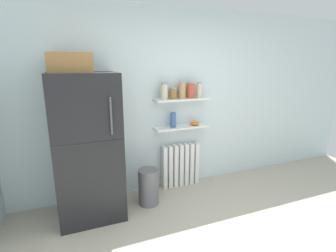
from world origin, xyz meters
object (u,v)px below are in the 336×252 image
Objects in this scene: radiator at (180,165)px; storage_jar_4 at (199,90)px; refrigerator at (87,143)px; storage_jar_1 at (173,93)px; storage_jar_0 at (164,91)px; shelf_bowl at (194,123)px; storage_jar_2 at (182,90)px; trash_bin at (149,187)px; storage_jar_3 at (191,90)px; vase at (173,120)px.

storage_jar_4 reaches higher than radiator.
storage_jar_1 is at bearing 11.29° from refrigerator.
shelf_bowl is at bearing 0.00° from storage_jar_0.
storage_jar_1 is 0.68× the size of storage_jar_2.
storage_jar_2 reaches higher than storage_jar_1.
storage_jar_1 is at bearing 32.27° from trash_bin.
storage_jar_3 is 0.50m from vase.
refrigerator reaches higher than storage_jar_2.
radiator is 2.91× the size of storage_jar_3.
storage_jar_0 reaches higher than trash_bin.
storage_jar_1 is at bearing 0.00° from storage_jar_0.
refrigerator is 9.17× the size of vase.
vase is (-0.00, 0.00, -0.38)m from storage_jar_1.
shelf_bowl is at bearing -8.15° from radiator.
refrigerator is 1.48m from storage_jar_2.
refrigerator is at bearing 175.33° from trash_bin.
storage_jar_1 reaches higher than radiator.
storage_jar_0 is at bearing 41.49° from trash_bin.
storage_jar_1 reaches higher than vase.
storage_jar_0 is 0.44m from vase.
refrigerator reaches higher than radiator.
vase reaches higher than shelf_bowl.
vase is at bearing 11.30° from refrigerator.
storage_jar_2 is 1.65× the size of shelf_bowl.
storage_jar_1 is at bearing 180.00° from storage_jar_3.
refrigerator is 1.24m from vase.
vase is (-0.41, 0.00, -0.41)m from storage_jar_4.
storage_jar_0 is at bearing 180.00° from storage_jar_1.
trash_bin is at bearing -147.72° from vase.
shelf_bowl is 0.29× the size of trash_bin.
storage_jar_4 is (0.55, 0.00, -0.00)m from storage_jar_0.
storage_jar_2 is at bearing 0.00° from storage_jar_0.
storage_jar_1 is 0.38m from vase.
radiator is 1.17m from storage_jar_0.
refrigerator is 12.05× the size of storage_jar_1.
storage_jar_1 is 0.27m from storage_jar_3.
storage_jar_3 reaches higher than vase.
storage_jar_3 reaches higher than radiator.
storage_jar_4 reaches higher than shelf_bowl.
storage_jar_1 is (1.21, 0.24, 0.52)m from refrigerator.
storage_jar_0 reaches higher than radiator.
storage_jar_1 is at bearing 180.00° from storage_jar_4.
shelf_bowl is (0.21, -0.03, 0.65)m from radiator.
radiator is 4.07× the size of storage_jar_1.
storage_jar_1 is 1.32m from trash_bin.
shelf_bowl is (-0.06, 0.00, -0.49)m from storage_jar_4.
storage_jar_4 is (0.41, 0.00, 0.03)m from storage_jar_1.
refrigerator is at bearing -168.71° from storage_jar_1.
refrigerator reaches higher than storage_jar_0.
trash_bin is (-0.82, -0.30, -0.74)m from shelf_bowl.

